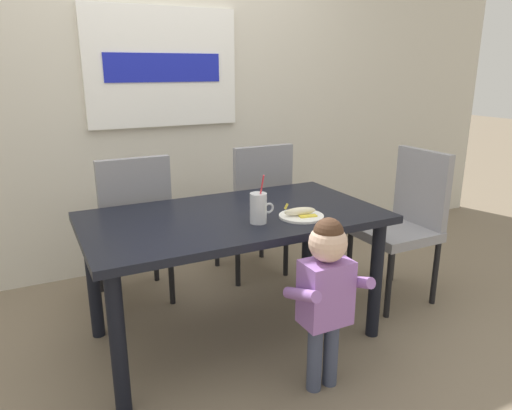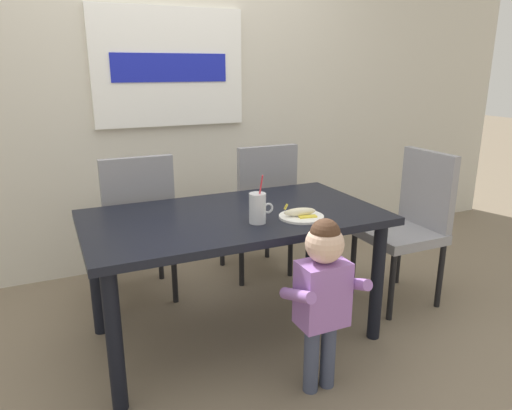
% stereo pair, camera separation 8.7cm
% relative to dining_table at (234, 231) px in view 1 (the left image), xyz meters
% --- Properties ---
extents(ground_plane, '(24.00, 24.00, 0.00)m').
position_rel_dining_table_xyz_m(ground_plane, '(0.00, 0.00, -0.62)').
color(ground_plane, '#7A6B56').
extents(back_wall, '(6.40, 0.17, 2.90)m').
position_rel_dining_table_xyz_m(back_wall, '(0.00, 1.26, 0.83)').
color(back_wall, beige).
rests_on(back_wall, ground).
extents(dining_table, '(1.54, 0.85, 0.72)m').
position_rel_dining_table_xyz_m(dining_table, '(0.00, 0.00, 0.00)').
color(dining_table, black).
rests_on(dining_table, ground).
extents(dining_chair_left, '(0.44, 0.45, 0.96)m').
position_rel_dining_table_xyz_m(dining_chair_left, '(-0.40, 0.62, -0.08)').
color(dining_chair_left, gray).
rests_on(dining_chair_left, ground).
extents(dining_chair_right, '(0.44, 0.45, 0.96)m').
position_rel_dining_table_xyz_m(dining_chair_right, '(0.46, 0.67, -0.08)').
color(dining_chair_right, gray).
rests_on(dining_chair_right, ground).
extents(dining_chair_far, '(0.44, 0.44, 0.96)m').
position_rel_dining_table_xyz_m(dining_chair_far, '(1.17, -0.04, -0.08)').
color(dining_chair_far, gray).
rests_on(dining_chair_far, ground).
extents(toddler_standing, '(0.33, 0.24, 0.84)m').
position_rel_dining_table_xyz_m(toddler_standing, '(0.18, -0.59, -0.10)').
color(toddler_standing, '#3F4760').
rests_on(toddler_standing, ground).
extents(milk_cup, '(0.13, 0.09, 0.25)m').
position_rel_dining_table_xyz_m(milk_cup, '(0.05, -0.18, 0.16)').
color(milk_cup, silver).
rests_on(milk_cup, dining_table).
extents(snack_plate, '(0.23, 0.23, 0.01)m').
position_rel_dining_table_xyz_m(snack_plate, '(0.29, -0.21, 0.10)').
color(snack_plate, white).
rests_on(snack_plate, dining_table).
extents(peeled_banana, '(0.17, 0.12, 0.07)m').
position_rel_dining_table_xyz_m(peeled_banana, '(0.28, -0.21, 0.12)').
color(peeled_banana, '#F4EAC6').
rests_on(peeled_banana, snack_plate).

